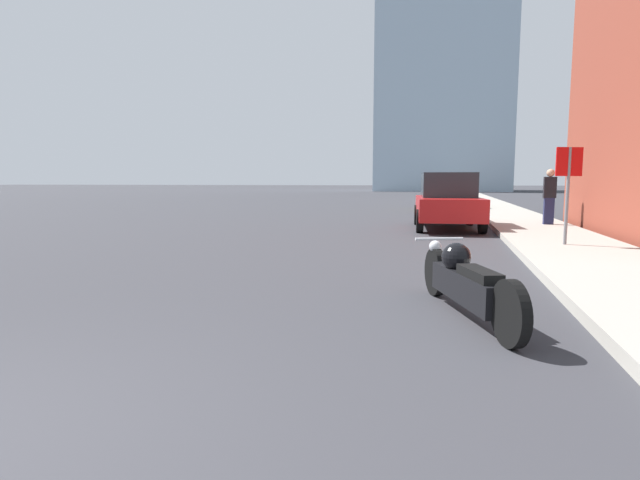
{
  "coord_description": "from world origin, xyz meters",
  "views": [
    {
      "loc": [
        2.82,
        -1.61,
        1.48
      ],
      "look_at": [
        1.16,
        5.0,
        0.68
      ],
      "focal_mm": 28.0,
      "sensor_mm": 36.0,
      "label": 1
    }
  ],
  "objects_px": {
    "parked_car_yellow": "(449,194)",
    "parked_car_white": "(448,190)",
    "parked_car_red": "(447,201)",
    "parked_car_green": "(449,188)",
    "motorcycle": "(464,281)",
    "pedestrian": "(549,196)",
    "stop_sign": "(568,178)"
  },
  "relations": [
    {
      "from": "parked_car_red",
      "to": "parked_car_green",
      "type": "height_order",
      "value": "parked_car_red"
    },
    {
      "from": "parked_car_red",
      "to": "stop_sign",
      "type": "relative_size",
      "value": 2.26
    },
    {
      "from": "parked_car_white",
      "to": "parked_car_green",
      "type": "height_order",
      "value": "parked_car_white"
    },
    {
      "from": "motorcycle",
      "to": "parked_car_green",
      "type": "distance_m",
      "value": 47.17
    },
    {
      "from": "motorcycle",
      "to": "pedestrian",
      "type": "relative_size",
      "value": 1.49
    },
    {
      "from": "parked_car_yellow",
      "to": "parked_car_white",
      "type": "relative_size",
      "value": 0.96
    },
    {
      "from": "motorcycle",
      "to": "parked_car_red",
      "type": "relative_size",
      "value": 0.56
    },
    {
      "from": "motorcycle",
      "to": "parked_car_red",
      "type": "bearing_deg",
      "value": 71.44
    },
    {
      "from": "parked_car_red",
      "to": "parked_car_yellow",
      "type": "xyz_separation_m",
      "value": [
        0.12,
        10.99,
        -0.04
      ]
    },
    {
      "from": "parked_car_yellow",
      "to": "motorcycle",
      "type": "bearing_deg",
      "value": -92.46
    },
    {
      "from": "stop_sign",
      "to": "pedestrian",
      "type": "xyz_separation_m",
      "value": [
        0.65,
        5.36,
        -0.51
      ]
    },
    {
      "from": "parked_car_red",
      "to": "parked_car_white",
      "type": "xyz_separation_m",
      "value": [
        0.1,
        23.47,
        -0.01
      ]
    },
    {
      "from": "parked_car_red",
      "to": "parked_car_white",
      "type": "distance_m",
      "value": 23.47
    },
    {
      "from": "motorcycle",
      "to": "parked_car_yellow",
      "type": "xyz_separation_m",
      "value": [
        -0.06,
        21.53,
        0.44
      ]
    },
    {
      "from": "parked_car_yellow",
      "to": "pedestrian",
      "type": "xyz_separation_m",
      "value": [
        2.96,
        -10.32,
        0.21
      ]
    },
    {
      "from": "parked_car_red",
      "to": "stop_sign",
      "type": "distance_m",
      "value": 5.33
    },
    {
      "from": "parked_car_yellow",
      "to": "pedestrian",
      "type": "height_order",
      "value": "pedestrian"
    },
    {
      "from": "parked_car_red",
      "to": "pedestrian",
      "type": "height_order",
      "value": "pedestrian"
    },
    {
      "from": "parked_car_white",
      "to": "parked_car_green",
      "type": "relative_size",
      "value": 1.08
    },
    {
      "from": "parked_car_red",
      "to": "stop_sign",
      "type": "height_order",
      "value": "stop_sign"
    },
    {
      "from": "motorcycle",
      "to": "stop_sign",
      "type": "relative_size",
      "value": 1.26
    },
    {
      "from": "parked_car_red",
      "to": "parked_car_green",
      "type": "bearing_deg",
      "value": 85.05
    },
    {
      "from": "parked_car_green",
      "to": "parked_car_yellow",
      "type": "bearing_deg",
      "value": -90.6
    },
    {
      "from": "motorcycle",
      "to": "parked_car_yellow",
      "type": "relative_size",
      "value": 0.58
    },
    {
      "from": "motorcycle",
      "to": "stop_sign",
      "type": "bearing_deg",
      "value": 49.38
    },
    {
      "from": "parked_car_white",
      "to": "parked_car_yellow",
      "type": "bearing_deg",
      "value": -94.15
    },
    {
      "from": "parked_car_white",
      "to": "pedestrian",
      "type": "height_order",
      "value": "pedestrian"
    },
    {
      "from": "pedestrian",
      "to": "parked_car_white",
      "type": "bearing_deg",
      "value": 97.45
    },
    {
      "from": "pedestrian",
      "to": "stop_sign",
      "type": "bearing_deg",
      "value": -96.86
    },
    {
      "from": "parked_car_yellow",
      "to": "parked_car_white",
      "type": "distance_m",
      "value": 12.48
    },
    {
      "from": "motorcycle",
      "to": "parked_car_green",
      "type": "bearing_deg",
      "value": 70.45
    },
    {
      "from": "parked_car_red",
      "to": "motorcycle",
      "type": "bearing_deg",
      "value": -93.68
    }
  ]
}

